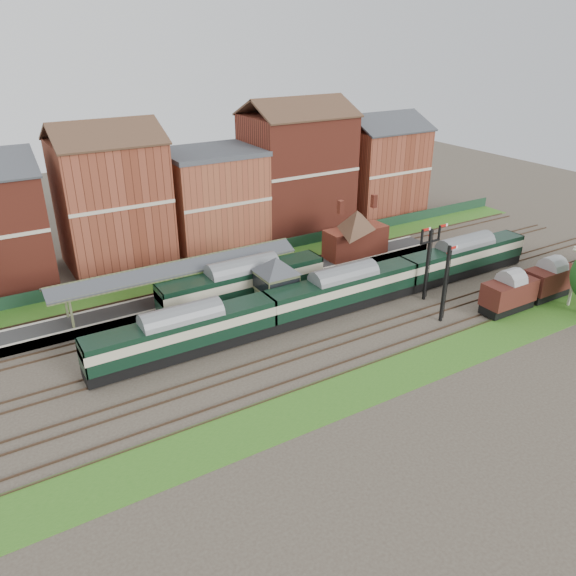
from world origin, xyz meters
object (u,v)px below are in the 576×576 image
dmu_train (343,289)px  goods_van_a (509,293)px  platform_railcar (243,283)px  signal_box (276,283)px  semaphore_bracket (428,259)px

dmu_train → goods_van_a: size_ratio=8.84×
platform_railcar → goods_van_a: size_ratio=3.09×
signal_box → goods_van_a: signal_box is taller
dmu_train → platform_railcar: (-8.17, 6.50, 0.11)m
dmu_train → semaphore_bracket: bearing=-15.5°
goods_van_a → signal_box: bearing=148.9°
platform_railcar → goods_van_a: platform_railcar is taller
platform_railcar → semaphore_bracket: bearing=-27.6°
signal_box → dmu_train: size_ratio=0.11×
signal_box → goods_van_a: size_ratio=1.02×
semaphore_bracket → platform_railcar: bearing=152.4°
signal_box → semaphore_bracket: 16.16m
signal_box → dmu_train: signal_box is taller
semaphore_bracket → signal_box: bearing=159.1°
platform_railcar → goods_van_a: (22.42, -15.50, -0.42)m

